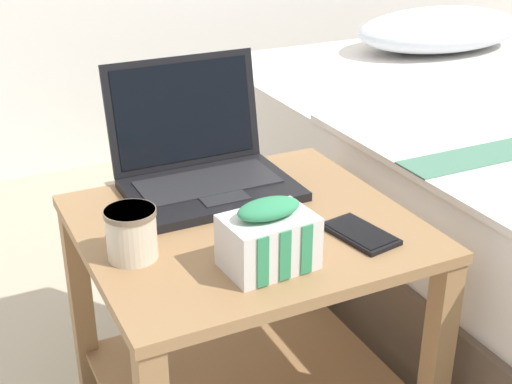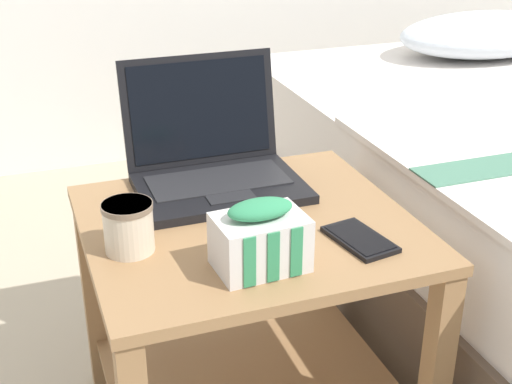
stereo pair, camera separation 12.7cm
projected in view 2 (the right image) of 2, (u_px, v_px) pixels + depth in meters
The scene contains 5 objects.
bedside_table at pixel (249, 301), 1.41m from camera, with size 0.61×0.56×0.50m.
laptop at pixel (214, 161), 1.48m from camera, with size 0.33×0.29×0.25m.
mug_front_left at pixel (129, 224), 1.22m from camera, with size 0.09×0.12×0.09m.
snack_bag at pixel (260, 238), 1.17m from camera, with size 0.15×0.11×0.12m.
cell_phone at pixel (360, 239), 1.27m from camera, with size 0.10×0.15×0.01m.
Camera 2 is at (-0.39, -1.13, 1.11)m, focal length 50.00 mm.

